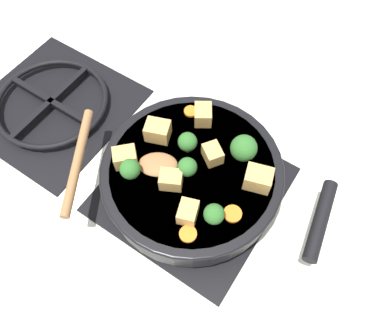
{
  "coord_description": "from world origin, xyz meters",
  "views": [
    {
      "loc": [
        -0.26,
        -0.17,
        0.65
      ],
      "look_at": [
        0.0,
        0.0,
        0.09
      ],
      "focal_mm": 35.0,
      "sensor_mm": 36.0,
      "label": 1
    }
  ],
  "objects": [
    {
      "name": "skillet_pan",
      "position": [
        0.0,
        -0.0,
        0.06
      ],
      "size": [
        0.32,
        0.41,
        0.06
      ],
      "color": "black",
      "rests_on": "front_burner_grate"
    },
    {
      "name": "broccoli_floret_east_rim",
      "position": [
        -0.07,
        0.08,
        0.11
      ],
      "size": [
        0.03,
        0.03,
        0.04
      ],
      "color": "#709956",
      "rests_on": "skillet_pan"
    },
    {
      "name": "tofu_cube_center_large",
      "position": [
        0.04,
        -0.11,
        0.1
      ],
      "size": [
        0.05,
        0.05,
        0.04
      ],
      "primitive_type": "cube",
      "rotation": [
        0.0,
        0.0,
        5.01
      ],
      "color": "tan",
      "rests_on": "skillet_pan"
    },
    {
      "name": "carrot_slice_orange_thin",
      "position": [
        0.1,
        0.07,
        0.09
      ],
      "size": [
        0.03,
        0.03,
        0.01
      ],
      "primitive_type": "cylinder",
      "color": "orange",
      "rests_on": "skillet_pan"
    },
    {
      "name": "tofu_cube_front_piece",
      "position": [
        0.1,
        0.04,
        0.1
      ],
      "size": [
        0.05,
        0.05,
        0.03
      ],
      "primitive_type": "cube",
      "rotation": [
        0.0,
        0.0,
        0.57
      ],
      "color": "tan",
      "rests_on": "skillet_pan"
    },
    {
      "name": "broccoli_floret_north_edge",
      "position": [
        0.03,
        0.03,
        0.11
      ],
      "size": [
        0.03,
        0.03,
        0.04
      ],
      "color": "#709956",
      "rests_on": "skillet_pan"
    },
    {
      "name": "carrot_slice_near_center",
      "position": [
        -0.1,
        -0.06,
        0.09
      ],
      "size": [
        0.03,
        0.03,
        0.01
      ],
      "primitive_type": "cylinder",
      "color": "orange",
      "rests_on": "skillet_pan"
    },
    {
      "name": "tofu_cube_east_chunk",
      "position": [
        -0.05,
        0.1,
        0.1
      ],
      "size": [
        0.05,
        0.05,
        0.03
      ],
      "primitive_type": "cube",
      "rotation": [
        0.0,
        0.0,
        2.35
      ],
      "color": "tan",
      "rests_on": "skillet_pan"
    },
    {
      "name": "wooden_spoon",
      "position": [
        -0.07,
        0.11,
        0.09
      ],
      "size": [
        0.2,
        0.22,
        0.02
      ],
      "color": "olive",
      "rests_on": "skillet_pan"
    },
    {
      "name": "rear_burner_grate",
      "position": [
        0.0,
        0.36,
        0.01
      ],
      "size": [
        0.31,
        0.31,
        0.03
      ],
      "color": "black",
      "rests_on": "ground_plane"
    },
    {
      "name": "tofu_cube_near_handle",
      "position": [
        0.02,
        0.09,
        0.1
      ],
      "size": [
        0.05,
        0.05,
        0.03
      ],
      "primitive_type": "cube",
      "rotation": [
        0.0,
        0.0,
        1.92
      ],
      "color": "tan",
      "rests_on": "skillet_pan"
    },
    {
      "name": "ground_plane",
      "position": [
        0.0,
        0.0,
        0.0
      ],
      "size": [
        2.4,
        2.4,
        0.0
      ],
      "primitive_type": "plane",
      "color": "silver"
    },
    {
      "name": "tofu_cube_mid_small",
      "position": [
        -0.08,
        -0.04,
        0.1
      ],
      "size": [
        0.04,
        0.04,
        0.03
      ],
      "primitive_type": "cube",
      "rotation": [
        0.0,
        0.0,
        3.47
      ],
      "color": "tan",
      "rests_on": "skillet_pan"
    },
    {
      "name": "carrot_slice_edge_slice",
      "position": [
        -0.04,
        -0.1,
        0.09
      ],
      "size": [
        0.03,
        0.03,
        0.01
      ],
      "primitive_type": "cylinder",
      "color": "orange",
      "rests_on": "skillet_pan"
    },
    {
      "name": "tofu_cube_back_piece",
      "position": [
        0.04,
        -0.02,
        0.1
      ],
      "size": [
        0.04,
        0.05,
        0.03
      ],
      "primitive_type": "cube",
      "rotation": [
        0.0,
        0.0,
        0.96
      ],
      "color": "tan",
      "rests_on": "skillet_pan"
    },
    {
      "name": "tofu_cube_west_chunk",
      "position": [
        -0.04,
        0.01,
        0.1
      ],
      "size": [
        0.04,
        0.05,
        0.03
      ],
      "primitive_type": "cube",
      "rotation": [
        0.0,
        0.0,
        5.19
      ],
      "color": "tan",
      "rests_on": "skillet_pan"
    },
    {
      "name": "broccoli_floret_center_top",
      "position": [
        -0.06,
        -0.08,
        0.11
      ],
      "size": [
        0.03,
        0.03,
        0.04
      ],
      "color": "#709956",
      "rests_on": "skillet_pan"
    },
    {
      "name": "broccoli_floret_near_spoon",
      "position": [
        0.07,
        -0.06,
        0.11
      ],
      "size": [
        0.05,
        0.05,
        0.05
      ],
      "color": "#709956",
      "rests_on": "skillet_pan"
    },
    {
      "name": "front_burner_grate",
      "position": [
        0.0,
        0.0,
        0.01
      ],
      "size": [
        0.31,
        0.31,
        0.03
      ],
      "color": "black",
      "rests_on": "ground_plane"
    },
    {
      "name": "broccoli_floret_west_rim",
      "position": [
        -0.01,
        -0.0,
        0.11
      ],
      "size": [
        0.03,
        0.03,
        0.04
      ],
      "color": "#709956",
      "rests_on": "skillet_pan"
    }
  ]
}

